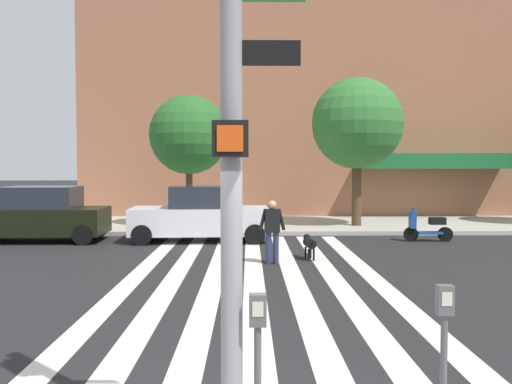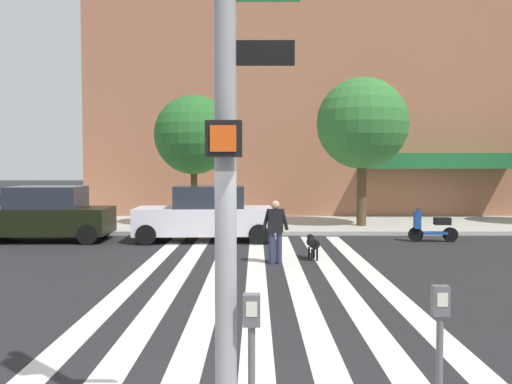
{
  "view_description": "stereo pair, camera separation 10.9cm",
  "coord_description": "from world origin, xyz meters",
  "px_view_note": "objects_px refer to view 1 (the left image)",
  "views": [
    {
      "loc": [
        0.19,
        -5.02,
        2.55
      ],
      "look_at": [
        0.35,
        6.78,
        1.96
      ],
      "focal_mm": 37.93,
      "sensor_mm": 36.0,
      "label": 1
    },
    {
      "loc": [
        0.3,
        -5.02,
        2.55
      ],
      "look_at": [
        0.35,
        6.78,
        1.96
      ],
      "focal_mm": 37.93,
      "sensor_mm": 36.0,
      "label": 2
    }
  ],
  "objects_px": {
    "parked_scooter": "(428,227)",
    "street_tree_middle": "(357,124)",
    "traffic_light_pole": "(232,42)",
    "parking_meter_second_along": "(444,340)",
    "parked_car_behind_first": "(201,215)",
    "street_tree_nearest": "(189,135)",
    "dog_on_leash": "(309,243)",
    "pedestrian_dog_walker": "(272,228)",
    "parked_car_near_curb": "(38,215)",
    "parking_meter_curbside": "(258,353)"
  },
  "relations": [
    {
      "from": "parking_meter_second_along",
      "to": "parked_car_behind_first",
      "type": "xyz_separation_m",
      "value": [
        -3.29,
        13.49,
        -0.14
      ]
    },
    {
      "from": "parked_car_near_curb",
      "to": "pedestrian_dog_walker",
      "type": "height_order",
      "value": "parked_car_near_curb"
    },
    {
      "from": "parking_meter_second_along",
      "to": "parked_scooter",
      "type": "height_order",
      "value": "parking_meter_second_along"
    },
    {
      "from": "parked_car_near_curb",
      "to": "street_tree_middle",
      "type": "distance_m",
      "value": 12.29
    },
    {
      "from": "pedestrian_dog_walker",
      "to": "parked_car_near_curb",
      "type": "bearing_deg",
      "value": 151.14
    },
    {
      "from": "parked_car_near_curb",
      "to": "parked_car_behind_first",
      "type": "xyz_separation_m",
      "value": [
        5.46,
        0.0,
        0.0
      ]
    },
    {
      "from": "parked_scooter",
      "to": "street_tree_middle",
      "type": "distance_m",
      "value": 5.39
    },
    {
      "from": "parked_car_behind_first",
      "to": "street_tree_nearest",
      "type": "bearing_deg",
      "value": 102.96
    },
    {
      "from": "parked_car_behind_first",
      "to": "dog_on_leash",
      "type": "distance_m",
      "value": 4.83
    },
    {
      "from": "parked_car_behind_first",
      "to": "parked_scooter",
      "type": "bearing_deg",
      "value": -1.32
    },
    {
      "from": "parked_car_near_curb",
      "to": "parked_car_behind_first",
      "type": "height_order",
      "value": "parked_car_behind_first"
    },
    {
      "from": "parked_car_behind_first",
      "to": "pedestrian_dog_walker",
      "type": "height_order",
      "value": "parked_car_behind_first"
    },
    {
      "from": "parked_scooter",
      "to": "street_tree_middle",
      "type": "xyz_separation_m",
      "value": [
        -1.71,
        3.52,
        3.71
      ]
    },
    {
      "from": "parking_meter_curbside",
      "to": "street_tree_middle",
      "type": "bearing_deg",
      "value": 76.12
    },
    {
      "from": "parked_scooter",
      "to": "pedestrian_dog_walker",
      "type": "height_order",
      "value": "pedestrian_dog_walker"
    },
    {
      "from": "parked_car_near_curb",
      "to": "pedestrian_dog_walker",
      "type": "bearing_deg",
      "value": -28.86
    },
    {
      "from": "traffic_light_pole",
      "to": "parked_car_behind_first",
      "type": "height_order",
      "value": "traffic_light_pole"
    },
    {
      "from": "parking_meter_second_along",
      "to": "street_tree_middle",
      "type": "relative_size",
      "value": 0.23
    },
    {
      "from": "traffic_light_pole",
      "to": "parked_car_behind_first",
      "type": "xyz_separation_m",
      "value": [
        -1.46,
        13.76,
        -2.64
      ]
    },
    {
      "from": "parked_car_behind_first",
      "to": "dog_on_leash",
      "type": "bearing_deg",
      "value": -47.78
    },
    {
      "from": "parking_meter_curbside",
      "to": "parking_meter_second_along",
      "type": "relative_size",
      "value": 1.0
    },
    {
      "from": "parking_meter_second_along",
      "to": "parked_car_near_curb",
      "type": "bearing_deg",
      "value": 122.96
    },
    {
      "from": "parked_scooter",
      "to": "dog_on_leash",
      "type": "bearing_deg",
      "value": -142.21
    },
    {
      "from": "dog_on_leash",
      "to": "parked_car_behind_first",
      "type": "bearing_deg",
      "value": 132.22
    },
    {
      "from": "parking_meter_curbside",
      "to": "parked_scooter",
      "type": "bearing_deg",
      "value": 66.43
    },
    {
      "from": "traffic_light_pole",
      "to": "parking_meter_second_along",
      "type": "height_order",
      "value": "traffic_light_pole"
    },
    {
      "from": "parked_car_behind_first",
      "to": "parked_scooter",
      "type": "height_order",
      "value": "parked_car_behind_first"
    },
    {
      "from": "parked_car_behind_first",
      "to": "traffic_light_pole",
      "type": "bearing_deg",
      "value": -83.95
    },
    {
      "from": "street_tree_nearest",
      "to": "dog_on_leash",
      "type": "distance_m",
      "value": 8.61
    },
    {
      "from": "pedestrian_dog_walker",
      "to": "parked_car_behind_first",
      "type": "bearing_deg",
      "value": 117.53
    },
    {
      "from": "parked_scooter",
      "to": "street_tree_middle",
      "type": "relative_size",
      "value": 0.28
    },
    {
      "from": "parking_meter_second_along",
      "to": "parked_car_near_curb",
      "type": "distance_m",
      "value": 16.08
    },
    {
      "from": "street_tree_middle",
      "to": "dog_on_leash",
      "type": "relative_size",
      "value": 6.05
    },
    {
      "from": "traffic_light_pole",
      "to": "parked_scooter",
      "type": "relative_size",
      "value": 3.55
    },
    {
      "from": "parked_scooter",
      "to": "pedestrian_dog_walker",
      "type": "xyz_separation_m",
      "value": [
        -5.41,
        -4.04,
        0.45
      ]
    },
    {
      "from": "parking_meter_second_along",
      "to": "pedestrian_dog_walker",
      "type": "distance_m",
      "value": 9.34
    },
    {
      "from": "traffic_light_pole",
      "to": "parking_meter_curbside",
      "type": "relative_size",
      "value": 4.26
    },
    {
      "from": "traffic_light_pole",
      "to": "street_tree_middle",
      "type": "distance_m",
      "value": 17.68
    },
    {
      "from": "street_tree_nearest",
      "to": "pedestrian_dog_walker",
      "type": "bearing_deg",
      "value": -68.54
    },
    {
      "from": "traffic_light_pole",
      "to": "dog_on_leash",
      "type": "bearing_deg",
      "value": 80.11
    },
    {
      "from": "parking_meter_curbside",
      "to": "parked_car_behind_first",
      "type": "bearing_deg",
      "value": 96.88
    },
    {
      "from": "traffic_light_pole",
      "to": "pedestrian_dog_walker",
      "type": "relative_size",
      "value": 3.54
    },
    {
      "from": "street_tree_nearest",
      "to": "street_tree_middle",
      "type": "distance_m",
      "value": 6.68
    },
    {
      "from": "parked_scooter",
      "to": "parking_meter_curbside",
      "type": "bearing_deg",
      "value": -113.57
    },
    {
      "from": "parked_car_behind_first",
      "to": "street_tree_nearest",
      "type": "height_order",
      "value": "street_tree_nearest"
    },
    {
      "from": "parked_scooter",
      "to": "street_tree_nearest",
      "type": "bearing_deg",
      "value": 157.36
    },
    {
      "from": "street_tree_nearest",
      "to": "street_tree_middle",
      "type": "height_order",
      "value": "street_tree_middle"
    },
    {
      "from": "street_tree_middle",
      "to": "parking_meter_second_along",
      "type": "bearing_deg",
      "value": -98.8
    },
    {
      "from": "parked_scooter",
      "to": "parked_car_near_curb",
      "type": "bearing_deg",
      "value": 179.23
    },
    {
      "from": "traffic_light_pole",
      "to": "parked_car_near_curb",
      "type": "relative_size",
      "value": 1.27
    }
  ]
}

